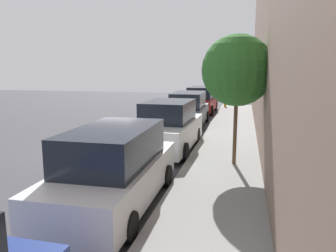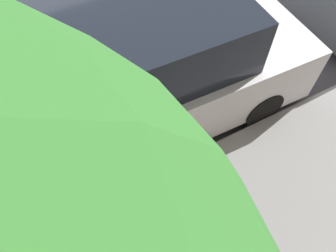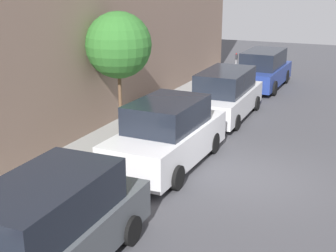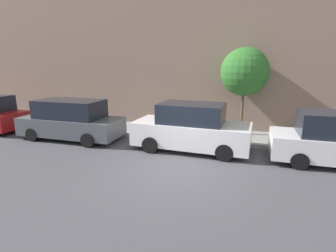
# 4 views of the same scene
# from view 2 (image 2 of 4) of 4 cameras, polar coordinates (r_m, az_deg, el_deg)

# --- Properties ---
(ground_plane) EXTENTS (60.00, 60.00, 0.00)m
(ground_plane) POSITION_cam_2_polar(r_m,az_deg,el_deg) (7.03, -12.54, 16.74)
(ground_plane) COLOR #424247
(sidewalk) EXTENTS (2.46, 32.00, 0.15)m
(sidewalk) POSITION_cam_2_polar(r_m,az_deg,el_deg) (4.52, 10.08, -18.48)
(sidewalk) COLOR gray
(sidewalk) RESTS_ON ground_plane
(parked_suv_third) EXTENTS (2.09, 4.85, 1.98)m
(parked_suv_third) POSITION_cam_2_polar(r_m,az_deg,el_deg) (4.68, -3.87, 8.98)
(parked_suv_third) COLOR silver
(parked_suv_third) RESTS_ON ground_plane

